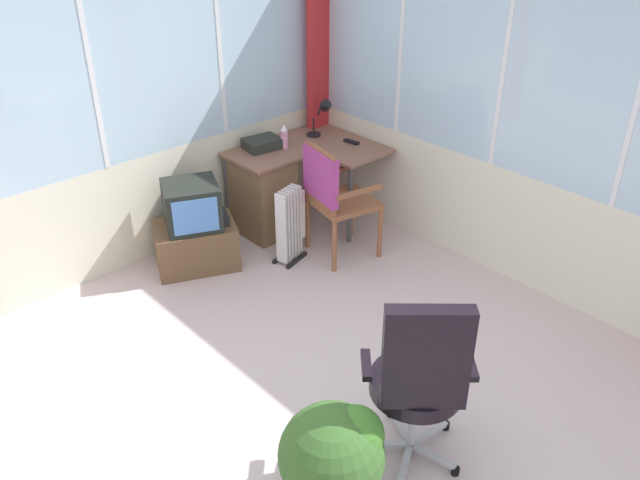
{
  "coord_description": "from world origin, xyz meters",
  "views": [
    {
      "loc": [
        -1.91,
        -2.02,
        2.9
      ],
      "look_at": [
        0.73,
        0.83,
        0.63
      ],
      "focal_mm": 36.8,
      "sensor_mm": 36.0,
      "label": 1
    }
  ],
  "objects_px": {
    "space_heater": "(291,224)",
    "spray_bottle": "(284,137)",
    "office_chair": "(420,376)",
    "potted_plant": "(335,455)",
    "tv_remote": "(351,142)",
    "paper_tray": "(262,143)",
    "wooden_armchair": "(330,189)",
    "desk": "(268,190)",
    "tv_on_stand": "(195,230)",
    "desk_lamp": "(324,113)"
  },
  "relations": [
    {
      "from": "office_chair",
      "to": "spray_bottle",
      "type": "bearing_deg",
      "value": 63.6
    },
    {
      "from": "tv_remote",
      "to": "potted_plant",
      "type": "height_order",
      "value": "tv_remote"
    },
    {
      "from": "spray_bottle",
      "to": "space_heater",
      "type": "bearing_deg",
      "value": -126.34
    },
    {
      "from": "tv_on_stand",
      "to": "potted_plant",
      "type": "bearing_deg",
      "value": -107.61
    },
    {
      "from": "space_heater",
      "to": "tv_remote",
      "type": "bearing_deg",
      "value": 12.67
    },
    {
      "from": "potted_plant",
      "to": "desk_lamp",
      "type": "bearing_deg",
      "value": 47.94
    },
    {
      "from": "tv_remote",
      "to": "tv_on_stand",
      "type": "distance_m",
      "value": 1.59
    },
    {
      "from": "wooden_armchair",
      "to": "potted_plant",
      "type": "height_order",
      "value": "wooden_armchair"
    },
    {
      "from": "desk",
      "to": "paper_tray",
      "type": "bearing_deg",
      "value": 66.09
    },
    {
      "from": "desk",
      "to": "tv_remote",
      "type": "xyz_separation_m",
      "value": [
        0.71,
        -0.31,
        0.34
      ]
    },
    {
      "from": "tv_remote",
      "to": "office_chair",
      "type": "xyz_separation_m",
      "value": [
        -1.8,
        -2.29,
        -0.11
      ]
    },
    {
      "from": "desk",
      "to": "spray_bottle",
      "type": "relative_size",
      "value": 5.45
    },
    {
      "from": "desk",
      "to": "office_chair",
      "type": "bearing_deg",
      "value": -112.74
    },
    {
      "from": "tv_remote",
      "to": "space_heater",
      "type": "distance_m",
      "value": 1.0
    },
    {
      "from": "tv_remote",
      "to": "wooden_armchair",
      "type": "bearing_deg",
      "value": -155.69
    },
    {
      "from": "tv_remote",
      "to": "wooden_armchair",
      "type": "relative_size",
      "value": 0.15
    },
    {
      "from": "desk",
      "to": "office_chair",
      "type": "height_order",
      "value": "office_chair"
    },
    {
      "from": "desk_lamp",
      "to": "office_chair",
      "type": "distance_m",
      "value": 3.15
    },
    {
      "from": "tv_remote",
      "to": "potted_plant",
      "type": "xyz_separation_m",
      "value": [
        -2.28,
        -2.17,
        -0.41
      ]
    },
    {
      "from": "tv_remote",
      "to": "paper_tray",
      "type": "relative_size",
      "value": 0.5
    },
    {
      "from": "tv_remote",
      "to": "paper_tray",
      "type": "height_order",
      "value": "paper_tray"
    },
    {
      "from": "tv_on_stand",
      "to": "office_chair",
      "type": "bearing_deg",
      "value": -96.33
    },
    {
      "from": "desk",
      "to": "tv_remote",
      "type": "distance_m",
      "value": 0.85
    },
    {
      "from": "office_chair",
      "to": "desk_lamp",
      "type": "bearing_deg",
      "value": 56.0
    },
    {
      "from": "wooden_armchair",
      "to": "office_chair",
      "type": "xyz_separation_m",
      "value": [
        -1.18,
        -1.9,
        0.01
      ]
    },
    {
      "from": "wooden_armchair",
      "to": "tv_on_stand",
      "type": "height_order",
      "value": "wooden_armchair"
    },
    {
      "from": "desk_lamp",
      "to": "tv_on_stand",
      "type": "distance_m",
      "value": 1.6
    },
    {
      "from": "tv_on_stand",
      "to": "potted_plant",
      "type": "xyz_separation_m",
      "value": [
        -0.77,
        -2.42,
        0.01
      ]
    },
    {
      "from": "desk",
      "to": "tv_on_stand",
      "type": "xyz_separation_m",
      "value": [
        -0.81,
        -0.06,
        -0.07
      ]
    },
    {
      "from": "office_chair",
      "to": "space_heater",
      "type": "xyz_separation_m",
      "value": [
        0.92,
        2.09,
        -0.3
      ]
    },
    {
      "from": "space_heater",
      "to": "spray_bottle",
      "type": "bearing_deg",
      "value": 53.66
    },
    {
      "from": "spray_bottle",
      "to": "space_heater",
      "type": "distance_m",
      "value": 0.81
    },
    {
      "from": "tv_remote",
      "to": "potted_plant",
      "type": "bearing_deg",
      "value": -144.02
    },
    {
      "from": "office_chair",
      "to": "potted_plant",
      "type": "height_order",
      "value": "office_chair"
    },
    {
      "from": "wooden_armchair",
      "to": "space_heater",
      "type": "height_order",
      "value": "wooden_armchair"
    },
    {
      "from": "office_chair",
      "to": "potted_plant",
      "type": "relative_size",
      "value": 1.87
    },
    {
      "from": "paper_tray",
      "to": "space_heater",
      "type": "bearing_deg",
      "value": -109.93
    },
    {
      "from": "wooden_armchair",
      "to": "office_chair",
      "type": "distance_m",
      "value": 2.24
    },
    {
      "from": "tv_remote",
      "to": "tv_on_stand",
      "type": "bearing_deg",
      "value": 163.28
    },
    {
      "from": "tv_remote",
      "to": "space_heater",
      "type": "relative_size",
      "value": 0.23
    },
    {
      "from": "space_heater",
      "to": "potted_plant",
      "type": "height_order",
      "value": "space_heater"
    },
    {
      "from": "wooden_armchair",
      "to": "space_heater",
      "type": "bearing_deg",
      "value": 144.29
    },
    {
      "from": "desk",
      "to": "tv_on_stand",
      "type": "bearing_deg",
      "value": -175.5
    },
    {
      "from": "desk_lamp",
      "to": "paper_tray",
      "type": "relative_size",
      "value": 1.09
    },
    {
      "from": "spray_bottle",
      "to": "wooden_armchair",
      "type": "distance_m",
      "value": 0.74
    },
    {
      "from": "wooden_armchair",
      "to": "office_chair",
      "type": "relative_size",
      "value": 0.87
    },
    {
      "from": "desk",
      "to": "space_heater",
      "type": "xyz_separation_m",
      "value": [
        -0.17,
        -0.51,
        -0.07
      ]
    },
    {
      "from": "tv_remote",
      "to": "spray_bottle",
      "type": "bearing_deg",
      "value": 140.54
    },
    {
      "from": "paper_tray",
      "to": "potted_plant",
      "type": "bearing_deg",
      "value": -122.03
    },
    {
      "from": "paper_tray",
      "to": "potted_plant",
      "type": "relative_size",
      "value": 0.5
    }
  ]
}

